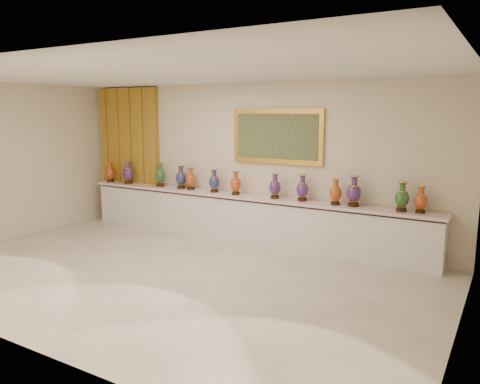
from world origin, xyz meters
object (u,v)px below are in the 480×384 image
Objects in this scene: vase_1 at (128,173)px; vase_2 at (160,176)px; counter at (243,219)px; vase_0 at (110,173)px.

vase_1 reaches higher than vase_2.
vase_0 reaches higher than counter.
vase_1 reaches higher than vase_0.
counter is 16.43× the size of vase_0.
counter is 14.43× the size of vase_1.
vase_2 is at bearing 2.26° from vase_0.
vase_0 is at bearing -177.74° from vase_2.
vase_0 is 0.88× the size of vase_1.
vase_0 is 1.41m from vase_2.
vase_2 is at bearing 3.57° from vase_1.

